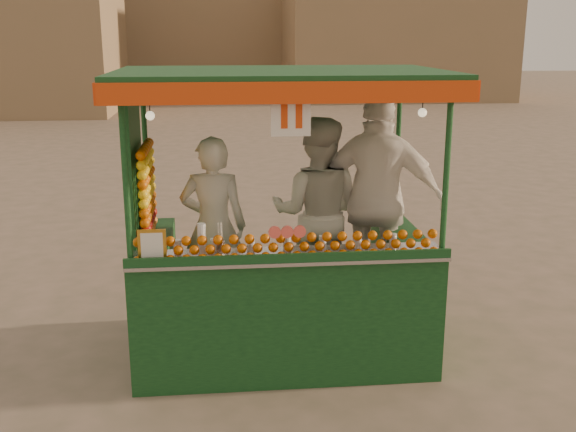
{
  "coord_description": "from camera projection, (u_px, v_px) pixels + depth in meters",
  "views": [
    {
      "loc": [
        -0.45,
        -5.34,
        2.64
      ],
      "look_at": [
        0.1,
        0.08,
        1.19
      ],
      "focal_mm": 42.52,
      "sensor_mm": 36.0,
      "label": 1
    }
  ],
  "objects": [
    {
      "name": "building_right",
      "position": [
        392.0,
        38.0,
        28.97
      ],
      "size": [
        9.0,
        6.0,
        5.0
      ],
      "primitive_type": "cube",
      "color": "#866A4C",
      "rests_on": "ground"
    },
    {
      "name": "vendor_right",
      "position": [
        378.0,
        201.0,
        5.91
      ],
      "size": [
        1.23,
        0.82,
        1.94
      ],
      "rotation": [
        0.0,
        0.0,
        2.81
      ],
      "color": "white",
      "rests_on": "ground"
    },
    {
      "name": "building_center",
      "position": [
        184.0,
        17.0,
        33.6
      ],
      "size": [
        14.0,
        7.0,
        7.0
      ],
      "primitive_type": "cube",
      "color": "#866A4C",
      "rests_on": "ground"
    },
    {
      "name": "vendor_left",
      "position": [
        214.0,
        227.0,
        5.82
      ],
      "size": [
        0.61,
        0.43,
        1.56
      ],
      "rotation": [
        0.0,
        0.0,
        3.03
      ],
      "color": "silver",
      "rests_on": "ground"
    },
    {
      "name": "ground",
      "position": [
        278.0,
        352.0,
        5.86
      ],
      "size": [
        90.0,
        90.0,
        0.0
      ],
      "primitive_type": "plane",
      "color": "brown",
      "rests_on": "ground"
    },
    {
      "name": "vendor_middle",
      "position": [
        317.0,
        213.0,
        6.0
      ],
      "size": [
        0.96,
        0.83,
        1.69
      ],
      "rotation": [
        0.0,
        0.0,
        2.88
      ],
      "color": "beige",
      "rests_on": "ground"
    },
    {
      "name": "juice_cart",
      "position": [
        275.0,
        269.0,
        5.63
      ],
      "size": [
        2.62,
        1.7,
        2.38
      ],
      "color": "#0E3618",
      "rests_on": "ground"
    }
  ]
}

